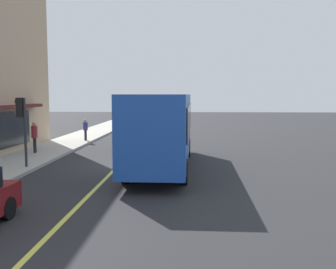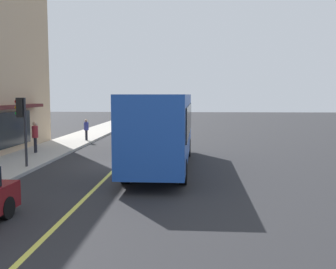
% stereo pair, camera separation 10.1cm
% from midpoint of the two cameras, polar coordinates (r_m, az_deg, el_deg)
% --- Properties ---
extents(ground, '(120.00, 120.00, 0.00)m').
position_cam_midpoint_polar(ground, '(20.01, -7.16, -4.37)').
color(ground, '#28282B').
extents(sidewalk, '(80.00, 3.17, 0.15)m').
position_cam_midpoint_polar(sidewalk, '(21.53, -20.92, -3.79)').
color(sidewalk, '#B2ADA3').
rests_on(sidewalk, ground).
extents(lane_centre_stripe, '(36.00, 0.16, 0.01)m').
position_cam_midpoint_polar(lane_centre_stripe, '(20.01, -7.16, -4.36)').
color(lane_centre_stripe, '#D8D14C').
rests_on(lane_centre_stripe, ground).
extents(bus, '(11.17, 2.74, 3.50)m').
position_cam_midpoint_polar(bus, '(18.98, -0.97, 1.17)').
color(bus, '#1E4CAD').
rests_on(bus, ground).
extents(traffic_light, '(0.30, 0.52, 3.20)m').
position_cam_midpoint_polar(traffic_light, '(19.61, -20.35, 2.57)').
color(traffic_light, '#2D2D33').
rests_on(traffic_light, sidewalk).
extents(pedestrian_by_curb, '(0.34, 0.34, 1.79)m').
position_cam_midpoint_polar(pedestrian_by_curb, '(24.18, -18.65, 0.06)').
color(pedestrian_by_curb, black).
rests_on(pedestrian_by_curb, sidewalk).
extents(pedestrian_near_storefront, '(0.34, 0.34, 1.54)m').
position_cam_midpoint_polar(pedestrian_near_storefront, '(29.73, -11.81, 0.93)').
color(pedestrian_near_storefront, black).
rests_on(pedestrian_near_storefront, sidewalk).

